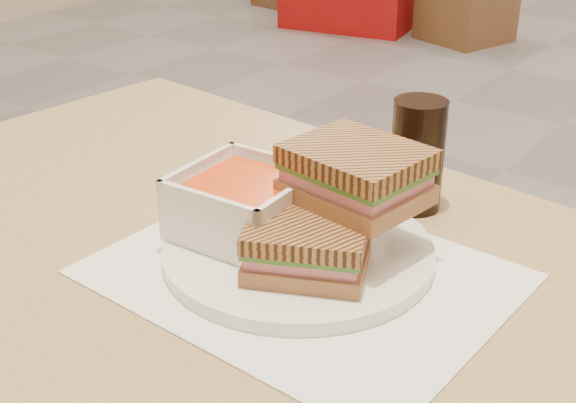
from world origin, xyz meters
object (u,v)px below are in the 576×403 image
Objects in this scene: plate at (298,251)px; cola_glass at (417,155)px; soup_bowl at (244,206)px; main_table at (266,361)px; panini_lower at (307,246)px.

plate is 2.13× the size of cola_glass.
cola_glass is at bearing 62.27° from soup_bowl.
panini_lower is at bearing 8.87° from main_table.
main_table is at bearing -102.71° from cola_glass.
panini_lower reaches higher than plate.
cola_glass is (0.10, 0.19, 0.02)m from soup_bowl.
plate is at bearing 136.51° from panini_lower.
soup_bowl is (-0.05, 0.03, 0.16)m from main_table.
plate is 0.19m from cola_glass.
soup_bowl is at bearing 149.20° from main_table.
panini_lower is (0.10, -0.02, -0.00)m from soup_bowl.
soup_bowl is 0.10m from panini_lower.
main_table is 0.29m from cola_glass.
soup_bowl reaches higher than plate.
main_table is 0.17m from soup_bowl.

